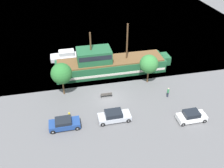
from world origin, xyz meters
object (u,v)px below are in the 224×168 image
object	(u,v)px
parked_car_curb_rear	(191,116)
bench_promenade_east	(106,95)
pirate_ship	(108,64)
moored_boat_dockside	(69,56)
parked_car_curb_mid	(64,124)
pedestrian_walking_near	(168,92)
fire_hydrant	(69,114)
parked_car_curb_front	(114,116)

from	to	relation	value
parked_car_curb_rear	bench_promenade_east	distance (m)	13.07
pirate_ship	parked_car_curb_rear	distance (m)	17.41
moored_boat_dockside	bench_promenade_east	xyz separation A→B (m)	(4.84, -13.87, -0.19)
parked_car_curb_mid	pedestrian_walking_near	xyz separation A→B (m)	(16.25, 3.52, 0.13)
fire_hydrant	pedestrian_walking_near	world-z (taller)	pedestrian_walking_near
parked_car_curb_front	parked_car_curb_rear	distance (m)	10.72
parked_car_curb_rear	pedestrian_walking_near	size ratio (longest dim) A/B	2.39
bench_promenade_east	fire_hydrant	bearing A→B (deg)	-150.39
pirate_ship	parked_car_curb_mid	size ratio (longest dim) A/B	5.06
moored_boat_dockside	bench_promenade_east	distance (m)	14.69
moored_boat_dockside	parked_car_curb_rear	distance (m)	26.53
pirate_ship	parked_car_curb_front	bearing A→B (deg)	-97.88
parked_car_curb_front	pedestrian_walking_near	bearing A→B (deg)	20.38
moored_boat_dockside	parked_car_curb_mid	xyz separation A→B (m)	(-1.96, -19.36, 0.09)
parked_car_curb_front	parked_car_curb_rear	size ratio (longest dim) A/B	1.12
parked_car_curb_rear	pirate_ship	bearing A→B (deg)	120.06
moored_boat_dockside	pedestrian_walking_near	bearing A→B (deg)	-47.93
parked_car_curb_rear	parked_car_curb_front	bearing A→B (deg)	167.58
parked_car_curb_front	fire_hydrant	xyz separation A→B (m)	(-6.07, 2.04, -0.34)
parked_car_curb_rear	parked_car_curb_mid	bearing A→B (deg)	172.50
fire_hydrant	pedestrian_walking_near	xyz separation A→B (m)	(15.48, 1.46, 0.44)
moored_boat_dockside	fire_hydrant	bearing A→B (deg)	-93.92
pirate_ship	pedestrian_walking_near	world-z (taller)	pirate_ship
pirate_ship	pedestrian_walking_near	distance (m)	12.03
pirate_ship	bench_promenade_east	world-z (taller)	pirate_ship
parked_car_curb_mid	pedestrian_walking_near	world-z (taller)	pedestrian_walking_near
pirate_ship	moored_boat_dockside	bearing A→B (deg)	135.20
parked_car_curb_rear	fire_hydrant	size ratio (longest dim) A/B	5.26
parked_car_curb_mid	fire_hydrant	size ratio (longest dim) A/B	5.38
moored_boat_dockside	bench_promenade_east	world-z (taller)	moored_boat_dockside
parked_car_curb_mid	pedestrian_walking_near	size ratio (longest dim) A/B	2.44
moored_boat_dockside	parked_car_curb_front	distance (m)	19.94
bench_promenade_east	pedestrian_walking_near	world-z (taller)	pedestrian_walking_near
moored_boat_dockside	parked_car_curb_rear	world-z (taller)	moored_boat_dockside
parked_car_curb_rear	moored_boat_dockside	bearing A→B (deg)	125.35
fire_hydrant	parked_car_curb_front	bearing A→B (deg)	-18.61
pirate_ship	parked_car_curb_rear	size ratio (longest dim) A/B	5.18
fire_hydrant	pedestrian_walking_near	size ratio (longest dim) A/B	0.45
parked_car_curb_mid	parked_car_curb_rear	distance (m)	17.46
pirate_ship	parked_car_curb_rear	world-z (taller)	pirate_ship
fire_hydrant	pedestrian_walking_near	bearing A→B (deg)	5.37
parked_car_curb_front	bench_promenade_east	bearing A→B (deg)	90.39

